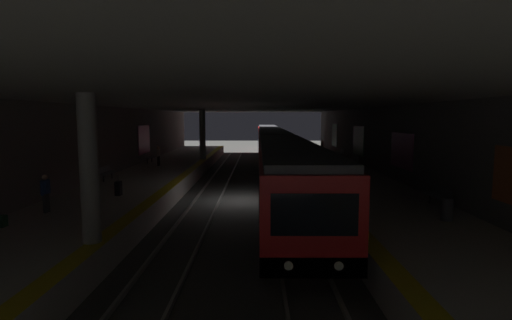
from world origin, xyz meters
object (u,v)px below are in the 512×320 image
pillar_far (202,134)px  backpack_on_floor (3,221)px  person_waiting_near (46,192)px  trash_bin (447,209)px  bench_right_mid (148,157)px  bench_left_mid (354,159)px  person_standing_far (336,169)px  bench_right_near (106,172)px  bench_left_near (439,195)px  person_walking_mid (322,149)px  metro_train (273,147)px  person_boarding (158,155)px  bench_left_far (341,153)px  suitcase_rolling (118,188)px  pillar_near (89,169)px

pillar_far → backpack_on_floor: 22.92m
person_waiting_near → trash_bin: size_ratio=1.81×
pillar_far → bench_right_mid: size_ratio=2.68×
bench_left_mid → person_standing_far: person_standing_far is taller
bench_right_near → person_waiting_near: bearing=-174.9°
bench_left_near → person_walking_mid: size_ratio=1.01×
bench_right_near → trash_bin: 18.80m
metro_train → person_waiting_near: bearing=156.2°
bench_right_mid → person_standing_far: size_ratio=1.04×
bench_left_mid → person_walking_mid: size_ratio=1.01×
metro_train → person_boarding: 11.89m
bench_left_mid → bench_right_near: (-7.80, 17.07, 0.00)m
person_boarding → person_waiting_near: bearing=177.6°
pillar_far → trash_bin: 24.81m
metro_train → trash_bin: size_ratio=66.85×
bench_left_far → trash_bin: size_ratio=2.00×
trash_bin → pillar_far: bearing=29.4°
bench_right_near → trash_bin: bench_right_near is taller
person_standing_far → suitcase_rolling: size_ratio=1.63×
pillar_far → trash_bin: pillar_far is taller
trash_bin → person_boarding: bearing=42.2°
bench_left_near → suitcase_rolling: size_ratio=1.70×
pillar_near → person_standing_far: pillar_near is taller
bench_right_mid → person_walking_mid: (3.51, -15.27, 0.39)m
person_waiting_near → bench_left_far: bearing=-37.7°
bench_left_mid → bench_right_near: same height
bench_right_near → backpack_on_floor: bearing=-178.2°
bench_right_near → person_boarding: (7.23, -1.37, 0.31)m
bench_left_far → person_standing_far: (-14.45, 3.32, 0.36)m
pillar_near → bench_right_mid: 21.66m
bench_left_mid → suitcase_rolling: suitcase_rolling is taller
person_walking_mid → person_standing_far: size_ratio=1.03×
pillar_near → bench_left_mid: (19.72, -12.88, -1.75)m
metro_train → suitcase_rolling: (-19.19, 8.34, -0.62)m
bench_left_mid → person_boarding: person_boarding is taller
bench_right_mid → person_walking_mid: bearing=-77.1°
pillar_near → bench_left_far: (24.89, -12.88, -1.75)m
bench_left_far → bench_right_near: bearing=127.2°
bench_left_far → bench_right_mid: size_ratio=1.00×
bench_left_mid → bench_right_mid: same height
pillar_near → person_waiting_near: 5.32m
bench_left_mid → pillar_far: bearing=71.0°
person_standing_far → suitcase_rolling: 11.80m
metro_train → suitcase_rolling: bearing=156.5°
pillar_near → person_standing_far: 14.23m
pillar_near → person_waiting_near: (3.78, 3.46, -1.45)m
bench_left_mid → trash_bin: (-17.10, 0.73, -0.10)m
metro_train → bench_left_far: bearing=-104.0°
bench_right_mid → bench_right_near: bearing=180.0°
pillar_near → bench_left_far: size_ratio=2.68×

